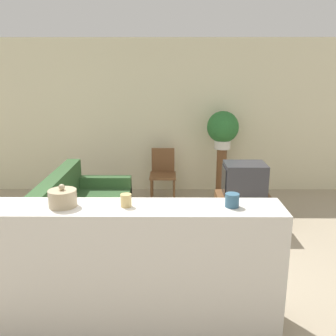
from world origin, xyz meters
TOP-DOWN VIEW (x-y plane):
  - ground_plane at (0.00, 0.00)m, footprint 14.00×14.00m
  - wall_back at (0.00, 3.43)m, footprint 9.00×0.06m
  - couch at (-0.65, 1.37)m, footprint 0.98×1.91m
  - tv_stand at (1.54, 1.71)m, footprint 0.75×0.57m
  - television at (1.53, 1.71)m, footprint 0.57×0.46m
  - wooden_chair at (0.38, 2.93)m, footprint 0.44×0.44m
  - plant_stand at (1.39, 3.02)m, footprint 0.17×0.17m
  - potted_plant at (1.39, 3.02)m, footprint 0.54×0.54m
  - foreground_counter at (0.00, -0.40)m, footprint 2.87×0.44m
  - decorative_bowl at (-0.37, -0.40)m, footprint 0.23×0.23m
  - candle_jar at (0.15, -0.40)m, footprint 0.09×0.09m
  - coffee_tin at (1.01, -0.40)m, footprint 0.11×0.11m

SIDE VIEW (x-z plane):
  - ground_plane at x=0.00m, z-range 0.00..0.00m
  - tv_stand at x=1.54m, z-range 0.00..0.46m
  - couch at x=-0.65m, z-range -0.14..0.70m
  - plant_stand at x=1.39m, z-range 0.00..0.86m
  - wooden_chair at x=0.38m, z-range 0.05..0.91m
  - foreground_counter at x=0.00m, z-range 0.00..1.09m
  - television at x=1.53m, z-range 0.46..0.92m
  - candle_jar at x=0.15m, z-range 1.09..1.20m
  - coffee_tin at x=1.01m, z-range 1.09..1.20m
  - decorative_bowl at x=-0.37m, z-range 1.07..1.26m
  - potted_plant at x=1.39m, z-range 0.89..1.53m
  - wall_back at x=0.00m, z-range 0.00..2.70m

